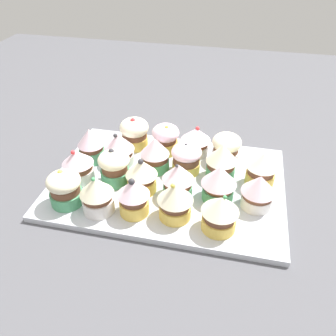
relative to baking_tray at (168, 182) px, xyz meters
The scene contains 23 objects.
ground_plane 2.10cm from the baking_tray, ahead, with size 180.00×180.00×3.00cm, color #4C4C51.
baking_tray is the anchor object (origin of this frame).
cupcake_0 20.11cm from the baking_tray, 148.15° to the right, with size 6.18×6.18×6.96cm.
cupcake_1 15.74cm from the baking_tray, 132.65° to the right, with size 5.99×5.99×7.55cm.
cupcake_2 11.82cm from the baking_tray, 110.57° to the right, with size 5.78×5.78×7.56cm.
cupcake_3 11.24cm from the baking_tray, 70.66° to the right, with size 6.25×6.25×7.61cm.
cupcake_4 16.13cm from the baking_tray, 44.23° to the right, with size 6.31×6.31×7.08cm.
cupcake_5 18.10cm from the baking_tray, 168.80° to the right, with size 6.14×6.14×7.03cm.
cupcake_6 11.22cm from the baking_tray, 165.13° to the right, with size 6.13×6.13×7.30cm.
cupcake_7 7.21cm from the baking_tray, 136.37° to the right, with size 6.06×6.06×7.37cm.
cupcake_8 6.48cm from the baking_tray, 55.11° to the right, with size 6.02×6.02×7.29cm.
cupcake_9 11.60cm from the baking_tray, 17.60° to the right, with size 6.50×6.50×7.28cm.
cupcake_10 18.17cm from the baking_tray, 12.53° to the right, with size 6.09×6.09×6.78cm.
cupcake_11 18.35cm from the baking_tray, 168.73° to the left, with size 5.60×5.60×7.54cm.
cupcake_12 12.57cm from the baking_tray, 162.11° to the left, with size 6.36×6.36×7.37cm.
cupcake_13 6.44cm from the baking_tray, 137.28° to the left, with size 6.02×6.02×7.38cm.
cupcake_14 6.16cm from the baking_tray, 51.93° to the left, with size 6.14×6.14×6.43cm.
cupcake_15 11.53cm from the baking_tray, 19.50° to the left, with size 6.18×6.18×7.49cm.
cupcake_16 18.51cm from the baking_tray, ahead, with size 6.08×6.08×7.13cm.
cupcake_17 15.21cm from the baking_tray, 133.51° to the left, with size 6.45×6.45×7.37cm.
cupcake_18 11.10cm from the baking_tray, 105.41° to the left, with size 5.96×5.96×7.01cm.
cupcake_19 12.01cm from the baking_tray, 70.64° to the left, with size 6.52×6.52×6.66cm.
cupcake_20 14.79cm from the baking_tray, 42.41° to the left, with size 6.21×6.21×6.30cm.
Camera 1 is at (11.76, -53.01, 44.70)cm, focal length 37.02 mm.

